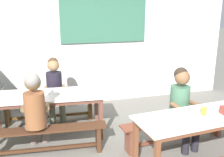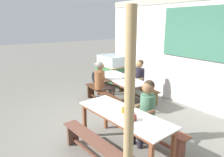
{
  "view_description": "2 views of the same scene",
  "coord_description": "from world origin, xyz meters",
  "px_view_note": "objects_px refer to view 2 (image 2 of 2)",
  "views": [
    {
      "loc": [
        -1.13,
        -3.02,
        2.08
      ],
      "look_at": [
        -0.13,
        0.45,
        1.08
      ],
      "focal_mm": 41.1,
      "sensor_mm": 36.0,
      "label": 1
    },
    {
      "loc": [
        3.54,
        -2.49,
        2.28
      ],
      "look_at": [
        -0.29,
        0.2,
        1.01
      ],
      "focal_mm": 33.63,
      "sensor_mm": 36.0,
      "label": 2
    }
  ],
  "objects_px": {
    "bench_far_back": "(137,89)",
    "condiment_jar": "(123,109)",
    "dining_table_near": "(124,117)",
    "dining_table_far": "(120,80)",
    "person_center_facing": "(138,78)",
    "food_cart": "(111,68)",
    "tissue_box": "(132,117)",
    "bench_near_back": "(146,126)",
    "bench_far_front": "(102,96)",
    "bench_near_front": "(96,149)",
    "soup_bowl": "(123,77)",
    "wooden_support_post": "(129,122)",
    "person_left_back_turned": "(102,80)",
    "person_right_near_table": "(146,107)"
  },
  "relations": [
    {
      "from": "food_cart",
      "to": "wooden_support_post",
      "type": "relative_size",
      "value": 0.61
    },
    {
      "from": "condiment_jar",
      "to": "bench_near_front",
      "type": "bearing_deg",
      "value": -83.53
    },
    {
      "from": "bench_near_front",
      "to": "person_center_facing",
      "type": "distance_m",
      "value": 3.15
    },
    {
      "from": "person_left_back_turned",
      "to": "soup_bowl",
      "type": "relative_size",
      "value": 10.23
    },
    {
      "from": "bench_near_back",
      "to": "person_left_back_turned",
      "type": "bearing_deg",
      "value": 171.47
    },
    {
      "from": "person_right_near_table",
      "to": "wooden_support_post",
      "type": "bearing_deg",
      "value": -50.87
    },
    {
      "from": "soup_bowl",
      "to": "bench_near_back",
      "type": "bearing_deg",
      "value": -25.35
    },
    {
      "from": "bench_far_front",
      "to": "person_center_facing",
      "type": "distance_m",
      "value": 1.21
    },
    {
      "from": "person_center_facing",
      "to": "food_cart",
      "type": "bearing_deg",
      "value": 172.6
    },
    {
      "from": "food_cart",
      "to": "person_center_facing",
      "type": "bearing_deg",
      "value": -7.4
    },
    {
      "from": "bench_far_front",
      "to": "bench_near_front",
      "type": "height_order",
      "value": "same"
    },
    {
      "from": "tissue_box",
      "to": "condiment_jar",
      "type": "bearing_deg",
      "value": 170.19
    },
    {
      "from": "bench_near_back",
      "to": "person_left_back_turned",
      "type": "relative_size",
      "value": 1.49
    },
    {
      "from": "bench_near_front",
      "to": "wooden_support_post",
      "type": "xyz_separation_m",
      "value": [
        0.99,
        -0.16,
        0.94
      ]
    },
    {
      "from": "dining_table_far",
      "to": "condiment_jar",
      "type": "xyz_separation_m",
      "value": [
        1.94,
        -1.41,
        0.14
      ]
    },
    {
      "from": "condiment_jar",
      "to": "dining_table_near",
      "type": "bearing_deg",
      "value": -1.36
    },
    {
      "from": "bench_far_back",
      "to": "bench_near_front",
      "type": "xyz_separation_m",
      "value": [
        1.96,
        -2.61,
        -0.02
      ]
    },
    {
      "from": "tissue_box",
      "to": "soup_bowl",
      "type": "height_order",
      "value": "tissue_box"
    },
    {
      "from": "bench_far_back",
      "to": "wooden_support_post",
      "type": "height_order",
      "value": "wooden_support_post"
    },
    {
      "from": "bench_far_back",
      "to": "condiment_jar",
      "type": "relative_size",
      "value": 13.08
    },
    {
      "from": "condiment_jar",
      "to": "bench_far_back",
      "type": "bearing_deg",
      "value": 133.24
    },
    {
      "from": "bench_far_front",
      "to": "tissue_box",
      "type": "relative_size",
      "value": 13.91
    },
    {
      "from": "bench_near_front",
      "to": "wooden_support_post",
      "type": "height_order",
      "value": "wooden_support_post"
    },
    {
      "from": "person_left_back_turned",
      "to": "tissue_box",
      "type": "height_order",
      "value": "person_left_back_turned"
    },
    {
      "from": "bench_near_front",
      "to": "bench_far_front",
      "type": "bearing_deg",
      "value": 145.61
    },
    {
      "from": "dining_table_far",
      "to": "bench_far_front",
      "type": "relative_size",
      "value": 1.08
    },
    {
      "from": "bench_near_front",
      "to": "dining_table_near",
      "type": "bearing_deg",
      "value": 94.72
    },
    {
      "from": "person_center_facing",
      "to": "bench_far_front",
      "type": "bearing_deg",
      "value": -101.48
    },
    {
      "from": "person_right_near_table",
      "to": "wooden_support_post",
      "type": "distance_m",
      "value": 1.74
    },
    {
      "from": "dining_table_far",
      "to": "bench_near_back",
      "type": "height_order",
      "value": "dining_table_far"
    },
    {
      "from": "dining_table_far",
      "to": "person_left_back_turned",
      "type": "height_order",
      "value": "person_left_back_turned"
    },
    {
      "from": "dining_table_near",
      "to": "bench_near_back",
      "type": "xyz_separation_m",
      "value": [
        -0.05,
        0.6,
        -0.38
      ]
    },
    {
      "from": "dining_table_far",
      "to": "food_cart",
      "type": "distance_m",
      "value": 1.67
    },
    {
      "from": "condiment_jar",
      "to": "soup_bowl",
      "type": "xyz_separation_m",
      "value": [
        -1.9,
        1.48,
        -0.04
      ]
    },
    {
      "from": "dining_table_far",
      "to": "bench_far_back",
      "type": "bearing_deg",
      "value": 84.77
    },
    {
      "from": "bench_far_back",
      "to": "condiment_jar",
      "type": "distance_m",
      "value": 2.8
    },
    {
      "from": "tissue_box",
      "to": "bench_near_front",
      "type": "bearing_deg",
      "value": -112.76
    },
    {
      "from": "person_center_facing",
      "to": "tissue_box",
      "type": "height_order",
      "value": "person_center_facing"
    },
    {
      "from": "dining_table_near",
      "to": "wooden_support_post",
      "type": "height_order",
      "value": "wooden_support_post"
    },
    {
      "from": "dining_table_near",
      "to": "bench_near_back",
      "type": "bearing_deg",
      "value": 94.72
    },
    {
      "from": "bench_far_back",
      "to": "person_center_facing",
      "type": "height_order",
      "value": "person_center_facing"
    },
    {
      "from": "tissue_box",
      "to": "soup_bowl",
      "type": "xyz_separation_m",
      "value": [
        -2.2,
        1.53,
        -0.03
      ]
    },
    {
      "from": "bench_far_front",
      "to": "bench_near_front",
      "type": "distance_m",
      "value": 2.5
    },
    {
      "from": "dining_table_far",
      "to": "dining_table_near",
      "type": "distance_m",
      "value": 2.42
    },
    {
      "from": "bench_far_front",
      "to": "bench_near_back",
      "type": "relative_size",
      "value": 0.95
    },
    {
      "from": "dining_table_far",
      "to": "wooden_support_post",
      "type": "height_order",
      "value": "wooden_support_post"
    },
    {
      "from": "bench_near_front",
      "to": "soup_bowl",
      "type": "xyz_separation_m",
      "value": [
        -1.97,
        2.08,
        0.48
      ]
    },
    {
      "from": "bench_far_back",
      "to": "person_center_facing",
      "type": "distance_m",
      "value": 0.42
    },
    {
      "from": "dining_table_far",
      "to": "bench_far_front",
      "type": "bearing_deg",
      "value": -95.23
    },
    {
      "from": "food_cart",
      "to": "person_center_facing",
      "type": "relative_size",
      "value": 1.23
    }
  ]
}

